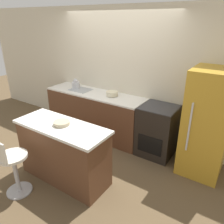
# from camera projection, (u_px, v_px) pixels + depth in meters

# --- Properties ---
(ground_plane) EXTENTS (14.00, 14.00, 0.00)m
(ground_plane) POSITION_uv_depth(u_px,v_px,m) (99.00, 143.00, 4.48)
(ground_plane) COLOR brown
(wall_back) EXTENTS (8.00, 0.06, 2.60)m
(wall_back) POSITION_uv_depth(u_px,v_px,m) (117.00, 74.00, 4.48)
(wall_back) COLOR beige
(wall_back) RESTS_ON ground_plane
(back_counter) EXTENTS (2.21, 0.62, 0.94)m
(back_counter) POSITION_uv_depth(u_px,v_px,m) (95.00, 113.00, 4.71)
(back_counter) COLOR brown
(back_counter) RESTS_ON ground_plane
(kitchen_island) EXTENTS (1.49, 0.58, 0.93)m
(kitchen_island) POSITION_uv_depth(u_px,v_px,m) (64.00, 152.00, 3.34)
(kitchen_island) COLOR brown
(kitchen_island) RESTS_ON ground_plane
(oven_range) EXTENTS (0.63, 0.64, 0.94)m
(oven_range) POSITION_uv_depth(u_px,v_px,m) (157.00, 131.00, 3.98)
(oven_range) COLOR black
(oven_range) RESTS_ON ground_plane
(refrigerator) EXTENTS (0.64, 0.74, 1.71)m
(refrigerator) POSITION_uv_depth(u_px,v_px,m) (207.00, 124.00, 3.38)
(refrigerator) COLOR gold
(refrigerator) RESTS_ON ground_plane
(stool_chair) EXTENTS (0.40, 0.40, 0.95)m
(stool_chair) POSITION_uv_depth(u_px,v_px,m) (12.00, 166.00, 3.03)
(stool_chair) COLOR #B7B7BC
(stool_chair) RESTS_ON ground_plane
(kettle) EXTENTS (0.17, 0.17, 0.21)m
(kettle) POSITION_uv_depth(u_px,v_px,m) (76.00, 84.00, 4.80)
(kettle) COLOR silver
(kettle) RESTS_ON back_counter
(mixing_bowl) EXTENTS (0.23, 0.23, 0.09)m
(mixing_bowl) POSITION_uv_depth(u_px,v_px,m) (112.00, 94.00, 4.33)
(mixing_bowl) COLOR beige
(mixing_bowl) RESTS_ON back_counter
(fruit_bowl) EXTENTS (0.23, 0.23, 0.05)m
(fruit_bowl) POSITION_uv_depth(u_px,v_px,m) (62.00, 123.00, 3.17)
(fruit_bowl) COLOR #C1B28E
(fruit_bowl) RESTS_ON kitchen_island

